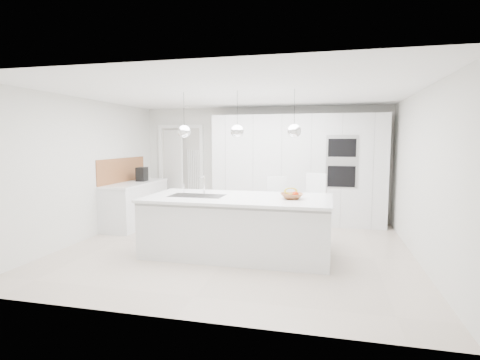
% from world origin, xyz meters
% --- Properties ---
extents(floor, '(5.50, 5.50, 0.00)m').
position_xyz_m(floor, '(0.00, 0.00, 0.00)').
color(floor, '#C2B09F').
rests_on(floor, ground).
extents(wall_back, '(5.50, 0.00, 5.50)m').
position_xyz_m(wall_back, '(0.00, 2.50, 1.25)').
color(wall_back, silver).
rests_on(wall_back, ground).
extents(wall_left, '(0.00, 5.00, 5.00)m').
position_xyz_m(wall_left, '(-2.75, 0.00, 1.25)').
color(wall_left, silver).
rests_on(wall_left, ground).
extents(ceiling, '(5.50, 5.50, 0.00)m').
position_xyz_m(ceiling, '(0.00, 0.00, 2.50)').
color(ceiling, white).
rests_on(ceiling, wall_back).
extents(tall_cabinets, '(3.60, 0.60, 2.30)m').
position_xyz_m(tall_cabinets, '(0.80, 2.20, 1.15)').
color(tall_cabinets, silver).
rests_on(tall_cabinets, floor).
extents(oven_stack, '(0.62, 0.04, 1.05)m').
position_xyz_m(oven_stack, '(1.70, 1.89, 1.35)').
color(oven_stack, '#A5A5A8').
rests_on(oven_stack, tall_cabinets).
extents(doorway_frame, '(1.11, 0.08, 2.13)m').
position_xyz_m(doorway_frame, '(-1.95, 2.47, 1.02)').
color(doorway_frame, white).
rests_on(doorway_frame, floor).
extents(hallway_door, '(0.76, 0.38, 2.00)m').
position_xyz_m(hallway_door, '(-2.20, 2.42, 1.00)').
color(hallway_door, white).
rests_on(hallway_door, floor).
extents(radiator, '(0.32, 0.04, 1.40)m').
position_xyz_m(radiator, '(-1.63, 2.46, 0.85)').
color(radiator, white).
rests_on(radiator, floor).
extents(left_base_cabinets, '(0.60, 1.80, 0.86)m').
position_xyz_m(left_base_cabinets, '(-2.45, 1.20, 0.43)').
color(left_base_cabinets, silver).
rests_on(left_base_cabinets, floor).
extents(left_worktop, '(0.62, 1.82, 0.04)m').
position_xyz_m(left_worktop, '(-2.45, 1.20, 0.88)').
color(left_worktop, white).
rests_on(left_worktop, left_base_cabinets).
extents(oak_backsplash, '(0.02, 1.80, 0.50)m').
position_xyz_m(oak_backsplash, '(-2.74, 1.20, 1.15)').
color(oak_backsplash, '#9C5E34').
rests_on(oak_backsplash, wall_left).
extents(island_base, '(2.80, 1.20, 0.86)m').
position_xyz_m(island_base, '(0.10, -0.30, 0.43)').
color(island_base, silver).
rests_on(island_base, floor).
extents(island_worktop, '(2.84, 1.40, 0.04)m').
position_xyz_m(island_worktop, '(0.10, -0.25, 0.88)').
color(island_worktop, white).
rests_on(island_worktop, island_base).
extents(island_sink, '(0.84, 0.44, 0.18)m').
position_xyz_m(island_sink, '(-0.55, -0.30, 0.82)').
color(island_sink, '#3F3F42').
rests_on(island_sink, island_worktop).
extents(island_tap, '(0.02, 0.02, 0.30)m').
position_xyz_m(island_tap, '(-0.50, -0.10, 1.05)').
color(island_tap, white).
rests_on(island_tap, island_worktop).
extents(pendant_left, '(0.20, 0.20, 0.20)m').
position_xyz_m(pendant_left, '(-0.75, -0.30, 1.90)').
color(pendant_left, white).
rests_on(pendant_left, ceiling).
extents(pendant_mid, '(0.20, 0.20, 0.20)m').
position_xyz_m(pendant_mid, '(0.10, -0.30, 1.90)').
color(pendant_mid, white).
rests_on(pendant_mid, ceiling).
extents(pendant_right, '(0.20, 0.20, 0.20)m').
position_xyz_m(pendant_right, '(0.95, -0.30, 1.90)').
color(pendant_right, white).
rests_on(pendant_right, ceiling).
extents(fruit_bowl, '(0.39, 0.39, 0.08)m').
position_xyz_m(fruit_bowl, '(0.92, -0.27, 0.94)').
color(fruit_bowl, '#9C5E34').
rests_on(fruit_bowl, island_worktop).
extents(espresso_machine, '(0.20, 0.29, 0.30)m').
position_xyz_m(espresso_machine, '(-2.43, 1.46, 1.05)').
color(espresso_machine, black).
rests_on(espresso_machine, left_worktop).
extents(bar_stool_left, '(0.47, 0.58, 1.11)m').
position_xyz_m(bar_stool_left, '(0.56, 0.63, 0.56)').
color(bar_stool_left, white).
rests_on(bar_stool_left, floor).
extents(bar_stool_right, '(0.57, 0.65, 1.19)m').
position_xyz_m(bar_stool_right, '(1.25, 0.68, 0.59)').
color(bar_stool_right, white).
rests_on(bar_stool_right, floor).
extents(apple_a, '(0.08, 0.08, 0.08)m').
position_xyz_m(apple_a, '(0.97, -0.30, 0.97)').
color(apple_a, '#B62201').
rests_on(apple_a, fruit_bowl).
extents(apple_b, '(0.08, 0.08, 0.08)m').
position_xyz_m(apple_b, '(0.97, -0.26, 0.97)').
color(apple_b, '#B62201').
rests_on(apple_b, fruit_bowl).
extents(apple_c, '(0.08, 0.08, 0.08)m').
position_xyz_m(apple_c, '(0.99, -0.26, 0.97)').
color(apple_c, '#B62201').
rests_on(apple_c, fruit_bowl).
extents(banana_bunch, '(0.23, 0.17, 0.21)m').
position_xyz_m(banana_bunch, '(0.91, -0.26, 1.01)').
color(banana_bunch, gold).
rests_on(banana_bunch, fruit_bowl).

